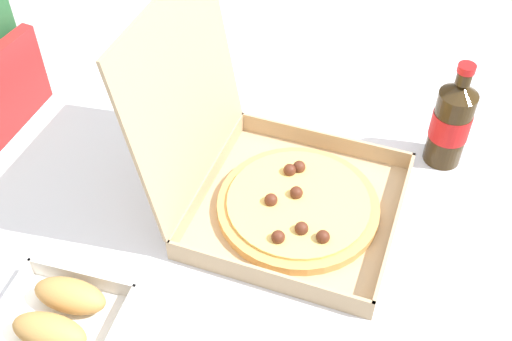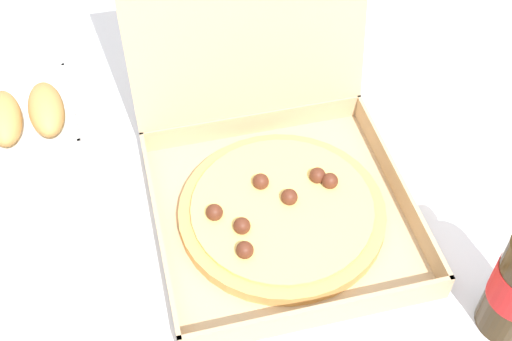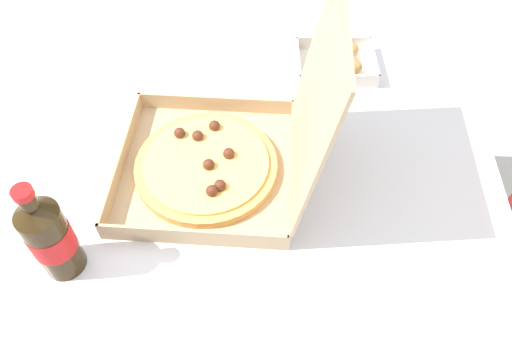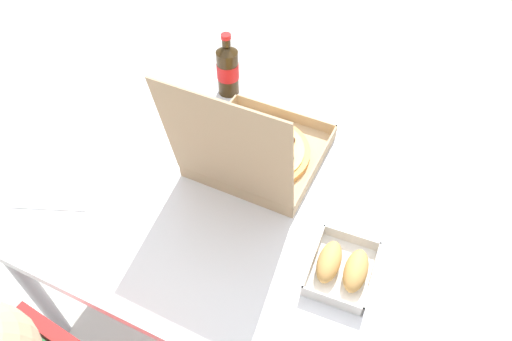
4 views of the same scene
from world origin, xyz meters
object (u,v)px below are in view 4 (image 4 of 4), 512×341
paper_menu (57,188)px  bread_side_box (342,267)px  pizza_box_open (256,151)px  cola_bottle (228,69)px

paper_menu → bread_side_box: bearing=164.4°
pizza_box_open → cola_bottle: (0.23, -0.27, 0.04)m
cola_bottle → paper_menu: cola_bottle is taller
pizza_box_open → paper_menu: pizza_box_open is taller
pizza_box_open → bread_side_box: pizza_box_open is taller
pizza_box_open → bread_side_box: bearing=145.1°
bread_side_box → paper_menu: size_ratio=0.95×
pizza_box_open → cola_bottle: pizza_box_open is taller
pizza_box_open → cola_bottle: bearing=-49.5°
pizza_box_open → paper_menu: bearing=34.8°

